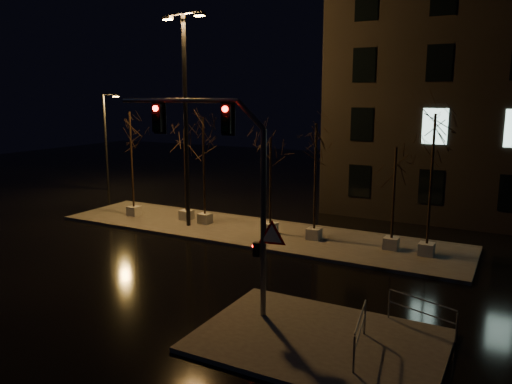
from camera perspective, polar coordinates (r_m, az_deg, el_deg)
The scene contains 15 objects.
ground at distance 21.54m, azimuth -8.43°, elevation -8.44°, with size 90.00×90.00×0.00m, color black.
median at distance 26.33m, azimuth -0.62°, elevation -4.54°, with size 22.00×5.00×0.15m, color #4C4A44.
sidewalk_corner at distance 15.29m, azimuth 7.17°, elevation -16.49°, with size 7.00×5.00×0.15m, color #4C4A44.
tree_0 at distance 29.67m, azimuth -14.16°, elevation 6.31°, with size 1.80×1.80×6.24m.
tree_1 at distance 28.10m, azimuth -8.16°, elevation 4.83°, with size 1.80×1.80×5.30m.
tree_2 at distance 27.12m, azimuth -6.03°, elevation 5.77°, with size 1.80×1.80×5.98m.
tree_3 at distance 24.96m, azimuth 1.68°, elevation 3.72°, with size 1.80×1.80×5.03m.
tree_4 at distance 24.04m, azimuth 6.86°, elevation 4.81°, with size 1.80×1.80×5.82m.
tree_5 at distance 23.19m, azimuth 15.61°, elevation 2.39°, with size 1.80×1.80×4.83m.
tree_6 at distance 22.60m, azimuth 19.62°, elevation 4.95°, with size 1.80×1.80×6.38m.
traffic_signal_mast at distance 15.59m, azimuth -3.04°, elevation 1.94°, with size 5.57×0.97×6.87m.
streetlight_main at distance 26.64m, azimuth -8.07°, elevation 9.64°, with size 2.78×0.66×11.09m.
streetlight_far at distance 39.54m, azimuth -16.70°, elevation 5.97°, with size 1.42×0.44×7.27m.
guard_rail_a at distance 16.16m, azimuth 18.37°, elevation -12.64°, with size 2.14×0.78×0.98m.
guard_rail_b at distance 14.41m, azimuth 11.81°, elevation -15.01°, with size 0.41×2.26×1.08m.
Camera 1 is at (12.25, -16.23, 7.09)m, focal length 35.00 mm.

